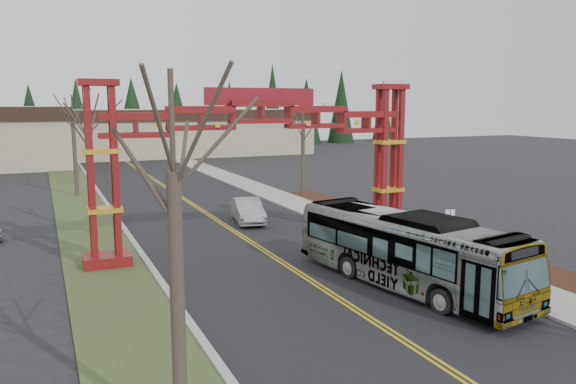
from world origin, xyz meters
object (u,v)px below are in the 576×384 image
bare_tree_median_near (173,174)px  street_sign (450,222)px  barrel_north (372,215)px  bare_tree_median_mid (88,134)px  transit_bus (406,250)px  bare_tree_median_far (73,122)px  barrel_south (404,226)px  retail_building_east (180,131)px  gateway_arch (261,139)px  bare_tree_right_far (303,129)px  barrel_mid (404,225)px  silver_sedan (248,211)px

bare_tree_median_near → street_sign: 20.55m
barrel_north → bare_tree_median_mid: bearing=165.8°
street_sign → transit_bus: bearing=-145.5°
bare_tree_median_far → barrel_south: bearing=-53.5°
transit_bus → bare_tree_median_mid: bare_tree_median_mid is taller
retail_building_east → barrel_south: (-0.85, -62.05, -2.99)m
gateway_arch → transit_bus: 9.99m
bare_tree_median_far → bare_tree_right_far: 19.35m
barrel_mid → bare_tree_median_mid: bearing=156.5°
barrel_south → gateway_arch: bearing=179.4°
gateway_arch → bare_tree_right_far: gateway_arch is taller
barrel_south → barrel_mid: (0.14, 0.21, -0.00)m
silver_sedan → bare_tree_median_far: bare_tree_median_far is taller
bare_tree_median_mid → barrel_south: 19.60m
gateway_arch → bare_tree_median_near: bearing=-117.3°
retail_building_east → silver_sedan: size_ratio=7.89×
transit_bus → silver_sedan: bearing=86.1°
transit_bus → barrel_south: (5.79, 8.23, -1.10)m
barrel_south → transit_bus: bearing=-125.1°
bare_tree_right_far → silver_sedan: bearing=-132.6°
barrel_south → barrel_mid: barrel_south is taller
barrel_north → transit_bus: bearing=-115.9°
bare_tree_median_far → street_sign: (16.81, -27.62, -4.63)m
transit_bus → silver_sedan: transit_bus is taller
bare_tree_median_near → bare_tree_median_far: (0.00, 38.52, 0.04)m
gateway_arch → silver_sedan: gateway_arch is taller
bare_tree_median_near → retail_building_east: bearing=76.9°
gateway_arch → barrel_north: (9.03, 3.34, -5.43)m
gateway_arch → bare_tree_median_far: gateway_arch is taller
bare_tree_median_near → bare_tree_right_far: size_ratio=1.07×
bare_tree_right_far → barrel_north: bearing=-94.4°
retail_building_east → silver_sedan: (-8.30, -54.99, -2.72)m
barrel_north → bare_tree_median_far: bearing=130.8°
silver_sedan → bare_tree_median_near: bearing=-103.6°
retail_building_east → transit_bus: size_ratio=3.27×
transit_bus → barrel_mid: bearing=44.8°
street_sign → barrel_mid: street_sign is taller
retail_building_east → bare_tree_right_far: bearing=-90.0°
retail_building_east → bare_tree_median_mid: bearing=-108.3°
bare_tree_median_near → bare_tree_median_far: 38.52m
retail_building_east → bare_tree_median_near: 79.55m
silver_sedan → street_sign: street_sign is taller
silver_sedan → bare_tree_median_near: bare_tree_median_near is taller
bare_tree_right_far → transit_bus: bearing=-105.3°
silver_sedan → barrel_mid: (7.59, -6.85, -0.27)m
retail_building_east → barrel_south: bearing=-90.8°
bare_tree_median_near → bare_tree_median_far: size_ratio=0.99×
barrel_mid → bare_tree_median_near: bearing=-137.9°
barrel_south → barrel_north: barrel_north is taller
bare_tree_median_mid → street_sign: 21.23m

